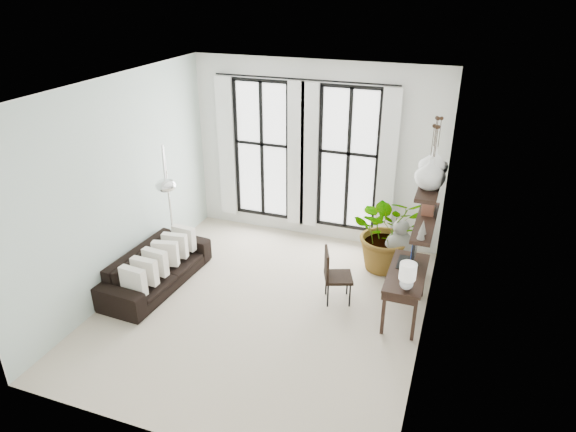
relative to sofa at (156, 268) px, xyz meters
The scene contains 16 objects.
floor 1.82m from the sofa, ahead, with size 5.00×5.00×0.00m, color beige.
ceiling 3.42m from the sofa, ahead, with size 5.00×5.00×0.00m, color white.
wall_left 1.38m from the sofa, behind, with size 5.00×5.00×0.00m, color silver.
wall_right 4.26m from the sofa, ahead, with size 5.00×5.00×0.00m, color white.
wall_back 3.33m from the sofa, 54.02° to the left, with size 4.50×4.50×0.00m, color white.
windows 3.16m from the sofa, 56.41° to the left, with size 3.26×0.13×2.65m.
wall_shelves 4.20m from the sofa, ahead, with size 0.25×1.30×0.60m.
sofa is the anchor object (origin of this frame).
throw_pillows 0.23m from the sofa, ahead, with size 0.40×1.52×0.40m.
plant 3.73m from the sofa, 27.83° to the left, with size 1.23×1.06×1.36m, color #2D7228.
desk 3.80m from the sofa, ahead, with size 0.51×1.20×1.10m.
desk_chair 2.76m from the sofa, 10.61° to the left, with size 0.52×0.52×0.85m.
arc_lamp 1.44m from the sofa, 74.20° to the left, with size 0.71×0.96×2.21m.
buddha 3.87m from the sofa, 25.73° to the left, with size 0.52×0.52×0.94m.
vase_a 4.39m from the sofa, ahead, with size 0.37×0.37×0.38m, color white.
vase_b 4.43m from the sofa, ahead, with size 0.37×0.37×0.38m, color white.
Camera 1 is at (2.47, -5.75, 4.42)m, focal length 32.00 mm.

